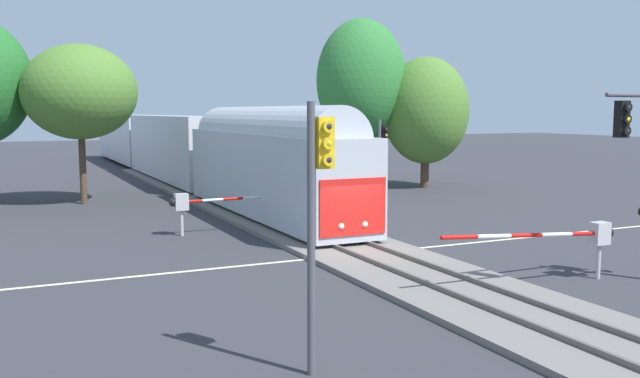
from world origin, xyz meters
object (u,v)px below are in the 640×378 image
object	(u,v)px
oak_far_right	(361,81)
maple_right_background	(426,111)
crossing_gate_far	(193,203)
commuter_train	(177,146)
traffic_signal_far_side	(382,151)
traffic_signal_near_left	(318,194)
crossing_gate_near	(580,236)
oak_behind_train	(80,92)

from	to	relation	value
oak_far_right	maple_right_background	xyz separation A→B (m)	(3.99, -1.94, -2.03)
crossing_gate_far	maple_right_background	distance (m)	22.66
commuter_train	traffic_signal_far_side	world-z (taller)	commuter_train
traffic_signal_far_side	commuter_train	bearing A→B (deg)	106.60
crossing_gate_far	traffic_signal_near_left	xyz separation A→B (m)	(-1.72, -16.31, 2.25)
crossing_gate_near	oak_far_right	world-z (taller)	oak_far_right
crossing_gate_far	maple_right_background	xyz separation A→B (m)	(19.25, 11.30, 3.90)
crossing_gate_near	crossing_gate_far	world-z (taller)	crossing_gate_near
traffic_signal_far_side	oak_far_right	size ratio (longest dim) A/B	0.42
crossing_gate_far	oak_behind_train	world-z (taller)	oak_behind_train
commuter_train	maple_right_background	xyz separation A→B (m)	(14.72, -10.48, 2.55)
crossing_gate_far	maple_right_background	size ratio (longest dim) A/B	0.57
maple_right_background	oak_behind_train	bearing A→B (deg)	177.27
traffic_signal_far_side	traffic_signal_near_left	distance (m)	22.00
traffic_signal_near_left	oak_far_right	world-z (taller)	oak_far_right
crossing_gate_far	oak_behind_train	distance (m)	13.67
traffic_signal_far_side	oak_far_right	bearing A→B (deg)	66.66
traffic_signal_far_side	crossing_gate_far	bearing A→B (deg)	-168.95
commuter_train	traffic_signal_far_side	xyz separation A→B (m)	(5.89, -19.75, 0.50)
traffic_signal_far_side	maple_right_background	bearing A→B (deg)	46.39
crossing_gate_near	oak_behind_train	distance (m)	28.36
oak_behind_train	maple_right_background	xyz separation A→B (m)	(22.36, -1.07, -1.02)
crossing_gate_near	maple_right_background	size ratio (longest dim) A/B	0.73
traffic_signal_near_left	oak_far_right	distance (m)	34.28
commuter_train	traffic_signal_far_side	distance (m)	20.62
oak_far_right	commuter_train	bearing A→B (deg)	141.46
traffic_signal_far_side	traffic_signal_near_left	world-z (taller)	traffic_signal_near_left
crossing_gate_far	traffic_signal_far_side	distance (m)	10.78
maple_right_background	traffic_signal_far_side	bearing A→B (deg)	-133.61
traffic_signal_near_left	oak_behind_train	world-z (taller)	oak_behind_train
oak_far_right	crossing_gate_far	bearing A→B (deg)	-139.05
crossing_gate_far	oak_far_right	size ratio (longest dim) A/B	0.45
oak_behind_train	commuter_train	bearing A→B (deg)	50.94
crossing_gate_near	oak_behind_train	size ratio (longest dim) A/B	0.73
oak_behind_train	crossing_gate_near	bearing A→B (deg)	-64.90
crossing_gate_near	traffic_signal_near_left	bearing A→B (deg)	-162.09
oak_far_right	maple_right_background	distance (m)	4.88
crossing_gate_near	traffic_signal_near_left	xyz separation A→B (m)	(-10.47, -3.38, 2.20)
crossing_gate_far	traffic_signal_near_left	world-z (taller)	traffic_signal_near_left
commuter_train	crossing_gate_far	bearing A→B (deg)	-101.76
traffic_signal_far_side	traffic_signal_near_left	xyz separation A→B (m)	(-12.14, -18.34, 0.39)
traffic_signal_near_left	maple_right_background	distance (m)	34.71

